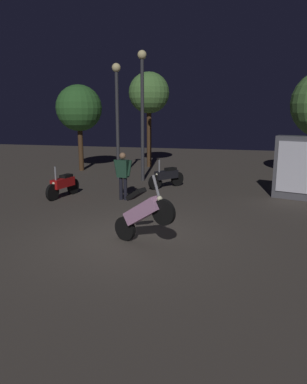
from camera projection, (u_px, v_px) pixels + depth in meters
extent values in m
plane|color=#4C443D|center=(128.00, 239.00, 8.62)|extent=(40.00, 40.00, 0.00)
cylinder|color=black|center=(125.00, 229.00, 8.49)|extent=(0.55, 0.33, 0.56)
cylinder|color=black|center=(163.00, 212.00, 7.69)|extent=(0.55, 0.33, 0.56)
cube|color=#C68CB7|center=(143.00, 211.00, 8.04)|extent=(1.00, 0.68, 0.76)
cube|color=black|center=(136.00, 194.00, 8.08)|extent=(0.49, 0.40, 0.32)
cylinder|color=gray|center=(156.00, 186.00, 7.69)|extent=(0.21, 0.14, 0.44)
sphere|color=#F2EABF|center=(160.00, 199.00, 7.69)|extent=(0.12, 0.12, 0.12)
cylinder|color=black|center=(177.00, 179.00, 14.46)|extent=(0.44, 0.49, 0.56)
cylinder|color=black|center=(155.00, 182.00, 13.81)|extent=(0.44, 0.49, 0.56)
cube|color=black|center=(166.00, 175.00, 14.08)|extent=(0.84, 0.92, 0.30)
cube|color=black|center=(171.00, 169.00, 14.16)|extent=(0.47, 0.49, 0.10)
cylinder|color=gray|center=(159.00, 166.00, 13.80)|extent=(0.08, 0.08, 0.45)
sphere|color=#F2EABF|center=(157.00, 175.00, 13.81)|extent=(0.12, 0.12, 0.12)
cylinder|color=black|center=(73.00, 186.00, 13.10)|extent=(0.22, 0.57, 0.56)
cylinder|color=black|center=(52.00, 192.00, 12.13)|extent=(0.22, 0.57, 0.56)
cube|color=#B71414|center=(63.00, 183.00, 12.57)|extent=(0.50, 0.99, 0.30)
cube|color=black|center=(66.00, 176.00, 12.70)|extent=(0.33, 0.48, 0.10)
cylinder|color=gray|center=(55.00, 173.00, 12.18)|extent=(0.07, 0.07, 0.45)
sphere|color=#F2EABF|center=(54.00, 184.00, 12.16)|extent=(0.12, 0.12, 0.12)
cylinder|color=black|center=(121.00, 188.00, 12.27)|extent=(0.12, 0.12, 0.77)
cylinder|color=black|center=(125.00, 189.00, 12.21)|extent=(0.12, 0.12, 0.77)
cube|color=#1E3F2D|center=(123.00, 169.00, 12.09)|extent=(0.39, 0.29, 0.57)
sphere|color=#9E7251|center=(123.00, 156.00, 12.00)|extent=(0.21, 0.21, 0.21)
cylinder|color=#1E3F2D|center=(116.00, 167.00, 12.17)|extent=(0.19, 0.11, 0.52)
cylinder|color=#1E3F2D|center=(129.00, 168.00, 12.00)|extent=(0.19, 0.11, 0.52)
cylinder|color=#38383D|center=(118.00, 127.00, 15.45)|extent=(0.14, 0.14, 4.46)
sphere|color=#F9E59E|center=(116.00, 68.00, 14.93)|extent=(0.36, 0.36, 0.36)
cylinder|color=#38383D|center=(142.00, 122.00, 15.05)|extent=(0.14, 0.14, 4.90)
sphere|color=#F9E59E|center=(142.00, 55.00, 14.48)|extent=(0.36, 0.36, 0.36)
cylinder|color=#4C331E|center=(149.00, 137.00, 19.01)|extent=(0.24, 0.24, 3.04)
sphere|color=#568C42|center=(149.00, 93.00, 18.51)|extent=(2.04, 2.04, 2.04)
cylinder|color=#4C331E|center=(81.00, 148.00, 17.93)|extent=(0.24, 0.24, 2.24)
sphere|color=#336B2D|center=(79.00, 108.00, 17.52)|extent=(2.18, 2.18, 2.18)
cube|color=#595960|center=(300.00, 168.00, 12.22)|extent=(1.68, 0.96, 2.10)
cube|color=white|center=(298.00, 168.00, 11.98)|extent=(1.29, 0.45, 1.68)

